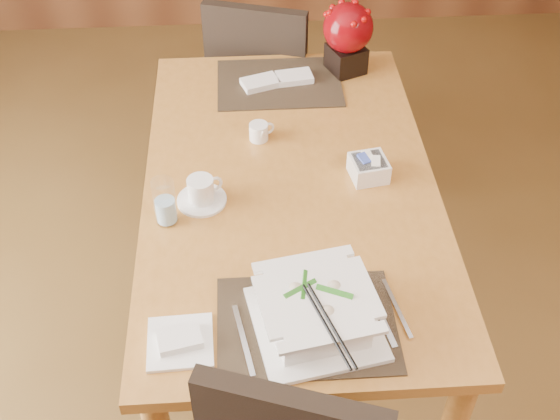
{
  "coord_description": "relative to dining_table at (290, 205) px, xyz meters",
  "views": [
    {
      "loc": [
        -0.14,
        -1.03,
        2.17
      ],
      "look_at": [
        -0.05,
        0.35,
        0.87
      ],
      "focal_mm": 45.0,
      "sensor_mm": 36.0,
      "label": 1
    }
  ],
  "objects": [
    {
      "name": "creamer_jug",
      "position": [
        -0.09,
        0.22,
        0.13
      ],
      "size": [
        0.11,
        0.11,
        0.06
      ],
      "primitive_type": null,
      "rotation": [
        0.0,
        0.0,
        0.39
      ],
      "color": "white",
      "rests_on": "dining_table"
    },
    {
      "name": "soup_setting",
      "position": [
        0.02,
        -0.56,
        0.16
      ],
      "size": [
        0.36,
        0.36,
        0.12
      ],
      "rotation": [
        0.0,
        0.0,
        0.18
      ],
      "color": "white",
      "rests_on": "dining_table"
    },
    {
      "name": "placemat_near",
      "position": [
        0.0,
        -0.55,
        0.1
      ],
      "size": [
        0.45,
        0.33,
        0.01
      ],
      "primitive_type": "cube",
      "color": "black",
      "rests_on": "dining_table"
    },
    {
      "name": "placemat_far",
      "position": [
        0.0,
        0.55,
        0.1
      ],
      "size": [
        0.45,
        0.33,
        0.01
      ],
      "primitive_type": "cube",
      "color": "black",
      "rests_on": "dining_table"
    },
    {
      "name": "sugar_caddy",
      "position": [
        0.24,
        0.01,
        0.13
      ],
      "size": [
        0.12,
        0.12,
        0.06
      ],
      "primitive_type": "cube",
      "rotation": [
        0.0,
        0.0,
        0.17
      ],
      "color": "white",
      "rests_on": "dining_table"
    },
    {
      "name": "napkins_far",
      "position": [
        0.0,
        0.55,
        0.11
      ],
      "size": [
        0.27,
        0.15,
        0.02
      ],
      "primitive_type": null,
      "rotation": [
        0.0,
        0.0,
        0.22
      ],
      "color": "white",
      "rests_on": "dining_table"
    },
    {
      "name": "water_glass",
      "position": [
        -0.37,
        -0.15,
        0.17
      ],
      "size": [
        0.09,
        0.09,
        0.15
      ],
      "primitive_type": "cylinder",
      "rotation": [
        0.0,
        0.0,
        0.39
      ],
      "color": "white",
      "rests_on": "dining_table"
    },
    {
      "name": "bread_plate",
      "position": [
        -0.32,
        -0.59,
        0.1
      ],
      "size": [
        0.17,
        0.17,
        0.01
      ],
      "primitive_type": "cube",
      "rotation": [
        0.0,
        0.0,
        0.04
      ],
      "color": "white",
      "rests_on": "dining_table"
    },
    {
      "name": "coffee_cup",
      "position": [
        -0.27,
        -0.07,
        0.13
      ],
      "size": [
        0.15,
        0.15,
        0.08
      ],
      "rotation": [
        0.0,
        0.0,
        0.43
      ],
      "color": "white",
      "rests_on": "dining_table"
    },
    {
      "name": "dining_table",
      "position": [
        0.0,
        0.0,
        0.0
      ],
      "size": [
        0.9,
        1.5,
        0.75
      ],
      "color": "#BE7D34",
      "rests_on": "ground"
    },
    {
      "name": "far_chair",
      "position": [
        -0.04,
        0.91,
        -0.13
      ],
      "size": [
        0.54,
        0.54,
        0.92
      ],
      "rotation": [
        0.0,
        0.0,
        2.84
      ],
      "color": "black",
      "rests_on": "ground"
    },
    {
      "name": "berry_decor",
      "position": [
        0.25,
        0.62,
        0.25
      ],
      "size": [
        0.18,
        0.18,
        0.27
      ],
      "rotation": [
        0.0,
        0.0,
        0.39
      ],
      "color": "black",
      "rests_on": "dining_table"
    }
  ]
}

